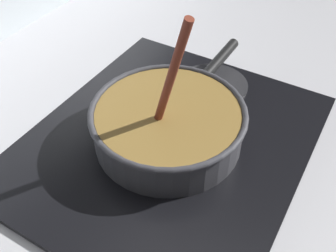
{
  "coord_description": "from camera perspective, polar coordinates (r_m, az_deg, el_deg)",
  "views": [
    {
      "loc": [
        -0.48,
        -0.03,
        0.53
      ],
      "look_at": [
        -0.04,
        0.23,
        0.05
      ],
      "focal_mm": 41.82,
      "sensor_mm": 36.0,
      "label": 1
    }
  ],
  "objects": [
    {
      "name": "ground",
      "position": [
        0.73,
        17.37,
        -8.38
      ],
      "size": [
        2.4,
        1.6,
        0.04
      ],
      "primitive_type": "cube",
      "color": "#B7B7BC"
    },
    {
      "name": "hob_plate",
      "position": [
        0.73,
        0.0,
        -2.33
      ],
      "size": [
        0.56,
        0.48,
        0.01
      ],
      "primitive_type": "cube",
      "color": "black",
      "rests_on": "ground"
    },
    {
      "name": "burner_ring",
      "position": [
        0.72,
        0.0,
        -1.77
      ],
      "size": [
        0.2,
        0.2,
        0.01
      ],
      "primitive_type": "torus",
      "color": "#592D0C",
      "rests_on": "hob_plate"
    },
    {
      "name": "spare_burner",
      "position": [
        0.85,
        6.52,
        6.02
      ],
      "size": [
        0.15,
        0.15,
        0.01
      ],
      "primitive_type": "cylinder",
      "color": "#262628",
      "rests_on": "hob_plate"
    },
    {
      "name": "cooking_pan",
      "position": [
        0.7,
        0.06,
        0.38
      ],
      "size": [
        0.43,
        0.28,
        0.27
      ],
      "color": "#38383D",
      "rests_on": "hob_plate"
    }
  ]
}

